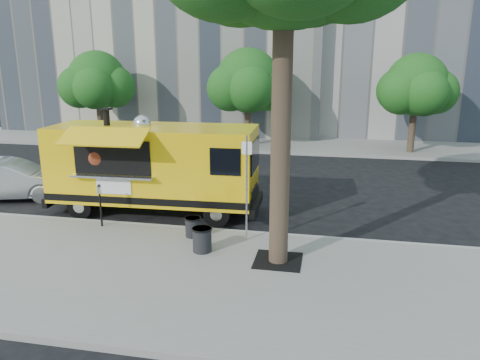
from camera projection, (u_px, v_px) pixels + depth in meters
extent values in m
plane|color=black|center=(208.00, 222.00, 15.11)|extent=(120.00, 120.00, 0.00)
cube|color=gray|center=(165.00, 275.00, 11.30)|extent=(60.00, 6.00, 0.15)
cube|color=#999993|center=(200.00, 230.00, 14.21)|extent=(60.00, 0.14, 0.16)
cube|color=gray|center=(266.00, 144.00, 27.88)|extent=(60.00, 5.00, 0.15)
cylinder|color=#33261C|center=(281.00, 135.00, 11.09)|extent=(0.48, 0.48, 6.50)
cube|color=black|center=(278.00, 261.00, 11.93)|extent=(1.20, 1.20, 0.02)
cylinder|color=#33261C|center=(100.00, 120.00, 28.26)|extent=(0.36, 0.36, 2.60)
sphere|color=#144C14|center=(97.00, 80.00, 27.66)|extent=(3.42, 3.42, 3.42)
cylinder|color=#33261C|center=(248.00, 123.00, 26.96)|extent=(0.36, 0.36, 2.60)
sphere|color=#144C14|center=(248.00, 80.00, 26.34)|extent=(3.60, 3.60, 3.60)
cylinder|color=#33261C|center=(412.00, 128.00, 24.99)|extent=(0.36, 0.36, 2.60)
sphere|color=#144C14|center=(416.00, 84.00, 24.39)|extent=(3.24, 3.24, 3.24)
cylinder|color=silver|center=(247.00, 189.00, 12.93)|extent=(0.06, 0.06, 3.00)
cube|color=white|center=(247.00, 148.00, 12.63)|extent=(0.28, 0.02, 0.35)
cylinder|color=black|center=(101.00, 210.00, 14.22)|extent=(0.06, 0.06, 1.05)
cube|color=silver|center=(99.00, 190.00, 14.06)|extent=(0.10, 0.08, 0.22)
sphere|color=black|center=(99.00, 186.00, 14.03)|extent=(0.11, 0.11, 0.11)
cube|color=yellow|center=(154.00, 163.00, 15.60)|extent=(6.85, 2.52, 2.45)
cube|color=black|center=(155.00, 191.00, 15.86)|extent=(6.87, 2.54, 0.23)
cube|color=black|center=(256.00, 204.00, 15.39)|extent=(0.25, 2.18, 0.31)
cube|color=black|center=(61.00, 195.00, 16.47)|extent=(0.25, 2.18, 0.31)
cube|color=black|center=(255.00, 155.00, 14.97)|extent=(0.11, 1.84, 0.99)
cylinder|color=black|center=(217.00, 214.00, 14.67)|extent=(0.84, 0.32, 0.83)
cylinder|color=black|center=(228.00, 196.00, 16.50)|extent=(0.84, 0.32, 0.83)
cylinder|color=black|center=(81.00, 206.00, 15.38)|extent=(0.84, 0.32, 0.83)
cylinder|color=black|center=(106.00, 190.00, 17.21)|extent=(0.84, 0.32, 0.83)
cube|color=black|center=(113.00, 157.00, 14.61)|extent=(2.51, 0.26, 1.09)
cube|color=silver|center=(112.00, 177.00, 14.61)|extent=(2.71, 0.44, 0.06)
cube|color=yellow|center=(103.00, 137.00, 13.90)|extent=(2.63, 1.07, 0.44)
cube|color=white|center=(114.00, 186.00, 14.77)|extent=(1.15, 0.08, 0.52)
cylinder|color=black|center=(106.00, 117.00, 15.46)|extent=(0.21, 0.21, 0.57)
sphere|color=silver|center=(142.00, 124.00, 15.54)|extent=(0.58, 0.58, 0.58)
sphere|color=#923D20|center=(100.00, 156.00, 14.99)|extent=(0.88, 0.88, 0.88)
cylinder|color=#FF590C|center=(97.00, 162.00, 14.81)|extent=(0.36, 0.14, 0.35)
imported|color=#BABBC2|center=(10.00, 180.00, 17.37)|extent=(4.79, 2.84, 1.49)
cylinder|color=black|center=(193.00, 227.00, 13.48)|extent=(0.44, 0.44, 0.57)
cylinder|color=black|center=(193.00, 218.00, 13.41)|extent=(0.47, 0.47, 0.04)
cylinder|color=black|center=(202.00, 240.00, 12.44)|extent=(0.50, 0.50, 0.65)
cylinder|color=black|center=(202.00, 229.00, 12.36)|extent=(0.55, 0.55, 0.04)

